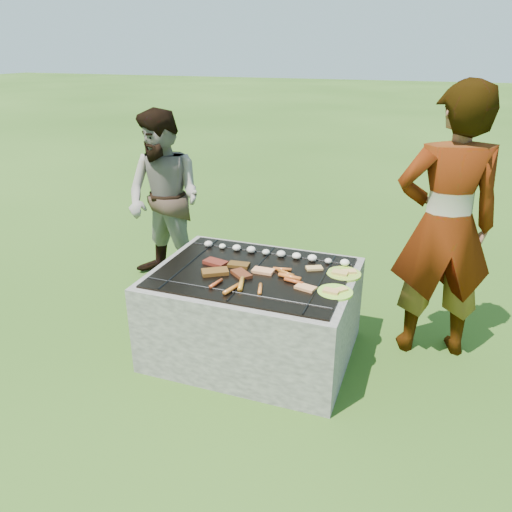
{
  "coord_description": "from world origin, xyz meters",
  "views": [
    {
      "loc": [
        1.02,
        -2.77,
        1.97
      ],
      "look_at": [
        0.0,
        0.05,
        0.7
      ],
      "focal_mm": 35.0,
      "sensor_mm": 36.0,
      "label": 1
    }
  ],
  "objects_px": {
    "fire_pit": "(253,315)",
    "bystander": "(165,199)",
    "plate_near": "(335,292)",
    "cook": "(445,227)",
    "plate_far": "(344,274)"
  },
  "relations": [
    {
      "from": "plate_far",
      "to": "cook",
      "type": "relative_size",
      "value": 0.16
    },
    {
      "from": "plate_far",
      "to": "plate_near",
      "type": "relative_size",
      "value": 1.03
    },
    {
      "from": "plate_far",
      "to": "plate_near",
      "type": "distance_m",
      "value": 0.27
    },
    {
      "from": "plate_far",
      "to": "plate_near",
      "type": "xyz_separation_m",
      "value": [
        -0.0,
        -0.27,
        -0.0
      ]
    },
    {
      "from": "bystander",
      "to": "plate_far",
      "type": "bearing_deg",
      "value": -8.71
    },
    {
      "from": "cook",
      "to": "bystander",
      "type": "xyz_separation_m",
      "value": [
        -2.25,
        0.37,
        -0.15
      ]
    },
    {
      "from": "fire_pit",
      "to": "plate_near",
      "type": "xyz_separation_m",
      "value": [
        0.56,
        -0.11,
        0.33
      ]
    },
    {
      "from": "plate_far",
      "to": "bystander",
      "type": "relative_size",
      "value": 0.19
    },
    {
      "from": "cook",
      "to": "bystander",
      "type": "relative_size",
      "value": 1.2
    },
    {
      "from": "plate_near",
      "to": "cook",
      "type": "bearing_deg",
      "value": 44.68
    },
    {
      "from": "plate_far",
      "to": "bystander",
      "type": "xyz_separation_m",
      "value": [
        -1.68,
        0.66,
        0.14
      ]
    },
    {
      "from": "fire_pit",
      "to": "bystander",
      "type": "distance_m",
      "value": 1.47
    },
    {
      "from": "fire_pit",
      "to": "plate_near",
      "type": "relative_size",
      "value": 4.69
    },
    {
      "from": "plate_far",
      "to": "cook",
      "type": "distance_m",
      "value": 0.71
    },
    {
      "from": "plate_near",
      "to": "cook",
      "type": "xyz_separation_m",
      "value": [
        0.58,
        0.57,
        0.29
      ]
    }
  ]
}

